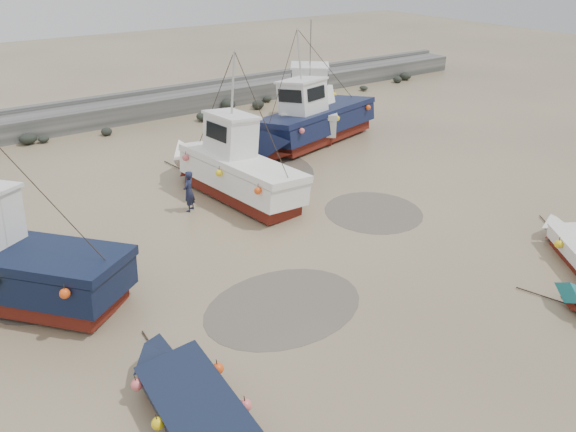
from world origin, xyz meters
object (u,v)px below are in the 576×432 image
dinghy_1 (192,397)px  cabin_boat_1 (230,167)px  person (190,210)px  cabin_boat_3 (309,104)px  cabin_boat_2 (311,121)px

dinghy_1 → cabin_boat_1: cabin_boat_1 is taller
cabin_boat_1 → person: cabin_boat_1 is taller
cabin_boat_1 → person: (-2.23, -0.39, -1.36)m
cabin_boat_1 → cabin_boat_3: bearing=27.9°
cabin_boat_3 → person: size_ratio=5.23×
dinghy_1 → cabin_boat_2: bearing=47.9°
dinghy_1 → cabin_boat_3: (16.46, 17.48, 0.78)m
person → cabin_boat_3: bearing=171.7°
dinghy_1 → person: 11.59m
dinghy_1 → cabin_boat_3: size_ratio=0.65×
cabin_boat_3 → dinghy_1: bearing=-96.5°
cabin_boat_2 → cabin_boat_3: (1.98, 2.90, 0.01)m
dinghy_1 → cabin_boat_1: size_ratio=0.63×
cabin_boat_1 → cabin_boat_2: 8.17m
cabin_boat_2 → person: 10.44m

